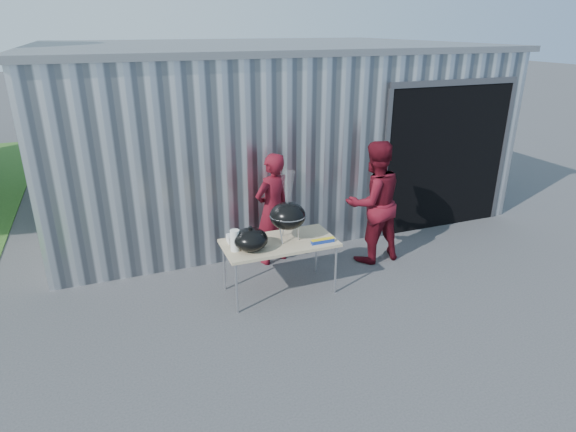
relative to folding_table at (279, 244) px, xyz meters
name	(u,v)px	position (x,y,z in m)	size (l,w,h in m)	color
ground	(311,308)	(0.23, -0.56, -0.71)	(80.00, 80.00, 0.00)	#3E3E41
building	(263,123)	(1.14, 4.03, 0.83)	(8.20, 6.20, 3.10)	silver
folding_table	(279,244)	(0.00, 0.00, 0.00)	(1.50, 0.75, 0.75)	tan
kettle_grill	(288,211)	(0.12, 0.01, 0.45)	(0.49, 0.49, 0.95)	black
grill_lid	(251,239)	(-0.42, -0.10, 0.18)	(0.44, 0.44, 0.32)	black
paper_towels	(235,240)	(-0.62, -0.05, 0.18)	(0.12, 0.12, 0.28)	white
white_tub	(235,238)	(-0.55, 0.21, 0.09)	(0.20, 0.15, 0.10)	white
foil_box	(323,241)	(0.52, -0.25, 0.07)	(0.32, 0.06, 0.06)	navy
person_cook	(273,209)	(0.23, 0.90, 0.15)	(0.63, 0.41, 1.72)	#580D18
person_bystander	(373,202)	(1.67, 0.42, 0.23)	(0.91, 0.71, 1.88)	#580D18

